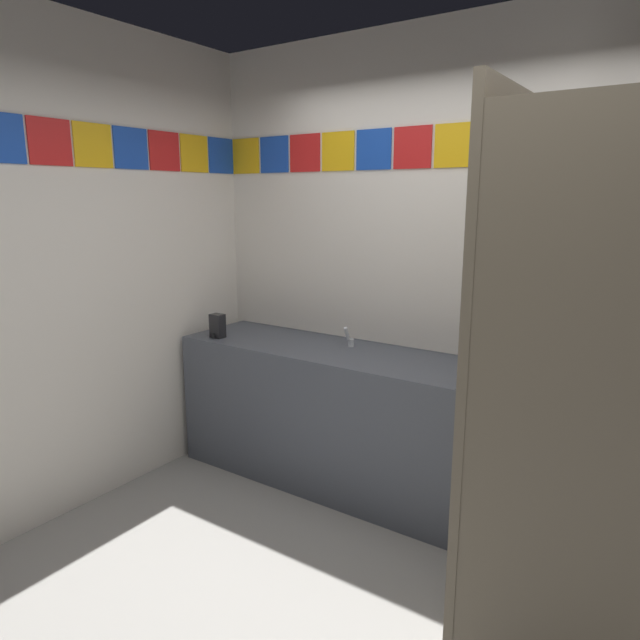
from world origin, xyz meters
TOP-DOWN VIEW (x-y plane):
  - ground_plane at (0.00, 0.00)m, footprint 7.96×7.96m
  - wall_back at (-0.00, 1.44)m, footprint 3.62×0.09m
  - wall_side at (-1.85, 0.00)m, footprint 0.09×2.80m
  - vanity_counter at (-0.68, 1.09)m, footprint 2.17×0.61m
  - faucet_center at (-0.68, 1.18)m, footprint 0.04×0.10m
  - soap_dispenser at (-1.54, 0.91)m, footprint 0.09×0.09m
  - stall_divider at (0.67, 0.40)m, footprint 0.92×1.48m
  - toilet at (0.96, 1.04)m, footprint 0.39×0.49m

SIDE VIEW (x-z plane):
  - ground_plane at x=0.00m, z-range 0.00..0.00m
  - toilet at x=0.96m, z-range -0.07..0.67m
  - vanity_counter at x=-0.68m, z-range 0.01..0.89m
  - faucet_center at x=-0.68m, z-range 0.86..1.00m
  - soap_dispenser at x=-1.54m, z-range 0.88..1.04m
  - stall_divider at x=0.67m, z-range 0.00..2.17m
  - wall_back at x=0.00m, z-range 0.01..2.79m
  - wall_side at x=-1.85m, z-range 0.01..2.79m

